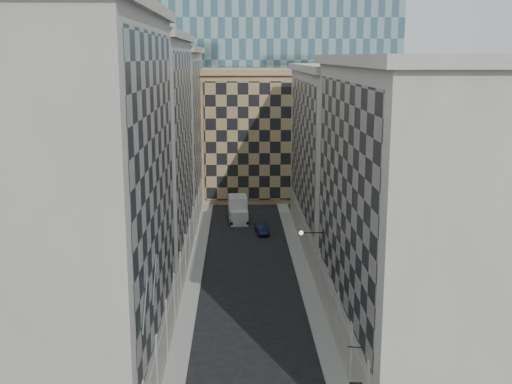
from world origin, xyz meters
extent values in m
cube|color=gray|center=(-5.25, 30.00, 0.07)|extent=(1.50, 100.00, 0.15)
cube|color=gray|center=(5.25, 30.00, 0.07)|extent=(1.50, 100.00, 0.15)
cube|color=#9F9C8F|center=(-11.00, 11.00, 11.50)|extent=(10.00, 22.00, 23.00)
cube|color=gray|center=(-6.12, 11.00, 13.00)|extent=(0.25, 19.36, 18.00)
cube|color=#9F9C8F|center=(-6.20, 11.00, 1.60)|extent=(0.45, 21.12, 3.20)
cube|color=#9F9C8F|center=(-11.00, 11.00, 23.35)|extent=(10.80, 22.80, 0.70)
cylinder|color=#9F9C8F|center=(-6.35, 8.25, 2.20)|extent=(0.90, 0.90, 4.40)
cylinder|color=#9F9C8F|center=(-6.35, 13.75, 2.20)|extent=(0.90, 0.90, 4.40)
cylinder|color=#9F9C8F|center=(-6.35, 19.25, 2.20)|extent=(0.90, 0.90, 4.40)
cube|color=#9C9991|center=(-11.00, 33.00, 11.00)|extent=(10.00, 22.00, 22.00)
cube|color=gray|center=(-6.12, 33.00, 12.50)|extent=(0.25, 19.36, 17.00)
cube|color=#9C9991|center=(-6.20, 33.00, 1.60)|extent=(0.45, 21.12, 3.20)
cube|color=#9C9991|center=(-11.00, 33.00, 22.35)|extent=(10.80, 22.80, 0.70)
cylinder|color=#9C9991|center=(-6.35, 24.75, 2.20)|extent=(0.90, 0.90, 4.40)
cylinder|color=#9C9991|center=(-6.35, 30.25, 2.20)|extent=(0.90, 0.90, 4.40)
cylinder|color=#9C9991|center=(-6.35, 35.75, 2.20)|extent=(0.90, 0.90, 4.40)
cylinder|color=#9C9991|center=(-6.35, 41.25, 2.20)|extent=(0.90, 0.90, 4.40)
cube|color=#9F9C8F|center=(-11.00, 55.00, 10.50)|extent=(10.00, 22.00, 21.00)
cube|color=gray|center=(-6.12, 55.00, 12.00)|extent=(0.25, 19.36, 16.00)
cube|color=#9F9C8F|center=(-6.20, 55.00, 1.60)|extent=(0.45, 21.12, 3.20)
cube|color=#9F9C8F|center=(-11.00, 55.00, 21.35)|extent=(10.80, 22.80, 0.70)
cylinder|color=#9F9C8F|center=(-6.35, 46.75, 2.20)|extent=(0.90, 0.90, 4.40)
cylinder|color=#9F9C8F|center=(-6.35, 52.25, 2.20)|extent=(0.90, 0.90, 4.40)
cylinder|color=#9F9C8F|center=(-6.35, 57.75, 2.20)|extent=(0.90, 0.90, 4.40)
cylinder|color=#9F9C8F|center=(-6.35, 63.25, 2.20)|extent=(0.90, 0.90, 4.40)
cube|color=#A6A298|center=(11.00, 15.00, 10.00)|extent=(10.00, 26.00, 20.00)
cube|color=gray|center=(6.12, 15.00, 11.50)|extent=(0.25, 22.88, 15.00)
cube|color=#A6A298|center=(6.20, 15.00, 1.60)|extent=(0.45, 24.96, 3.20)
cube|color=#A6A298|center=(11.00, 15.00, 20.35)|extent=(10.80, 26.80, 0.70)
cylinder|color=#A6A298|center=(6.35, 9.80, 2.20)|extent=(0.90, 0.90, 4.40)
cylinder|color=#A6A298|center=(6.35, 15.00, 2.20)|extent=(0.90, 0.90, 4.40)
cylinder|color=#A6A298|center=(6.35, 20.20, 2.20)|extent=(0.90, 0.90, 4.40)
cylinder|color=#A6A298|center=(6.35, 25.40, 2.20)|extent=(0.90, 0.90, 4.40)
cube|color=#A6A298|center=(11.00, 42.00, 9.50)|extent=(10.00, 28.00, 19.00)
cube|color=gray|center=(6.12, 42.00, 11.00)|extent=(0.25, 24.64, 14.00)
cube|color=#A6A298|center=(6.20, 42.00, 1.60)|extent=(0.45, 26.88, 3.20)
cube|color=#A6A298|center=(11.00, 42.00, 19.35)|extent=(10.80, 28.80, 0.70)
cube|color=#9C7952|center=(2.00, 68.00, 9.00)|extent=(16.00, 14.00, 18.00)
cube|color=tan|center=(2.00, 60.90, 9.00)|extent=(15.20, 0.25, 16.50)
cube|color=#9C7952|center=(2.00, 68.00, 18.40)|extent=(16.80, 14.80, 0.80)
cube|color=#312B26|center=(0.00, 82.00, 14.00)|extent=(6.00, 6.00, 28.00)
cube|color=#312B26|center=(0.00, 82.00, 28.70)|extent=(7.00, 7.00, 1.40)
cylinder|color=gray|center=(-5.90, 4.00, 8.00)|extent=(0.10, 2.33, 2.33)
cylinder|color=gray|center=(-5.90, 8.00, 8.00)|extent=(0.10, 2.33, 2.33)
cylinder|color=black|center=(5.10, 24.00, 6.20)|extent=(1.80, 0.08, 0.08)
sphere|color=#FFE5B2|center=(4.20, 24.00, 6.20)|extent=(0.36, 0.36, 0.36)
cube|color=silver|center=(-0.89, 50.21, 0.89)|extent=(2.32, 2.50, 1.78)
cube|color=silver|center=(-1.05, 52.77, 1.53)|extent=(2.49, 3.69, 3.06)
cylinder|color=black|center=(-1.83, 49.36, 0.44)|extent=(0.35, 0.91, 0.89)
cylinder|color=black|center=(0.14, 49.48, 0.44)|extent=(0.35, 0.91, 0.89)
cylinder|color=black|center=(-2.11, 53.90, 0.44)|extent=(0.35, 0.91, 0.89)
cylinder|color=black|center=(-0.13, 54.02, 0.44)|extent=(0.35, 0.91, 0.89)
imported|color=black|center=(1.79, 45.78, 0.61)|extent=(1.73, 3.85, 1.23)
cylinder|color=black|center=(5.60, 6.74, 4.20)|extent=(0.81, 0.19, 0.06)
cube|color=beige|center=(5.40, 6.74, 3.80)|extent=(0.17, 0.71, 0.71)
camera|label=1|loc=(-1.11, -27.26, 20.60)|focal=45.00mm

